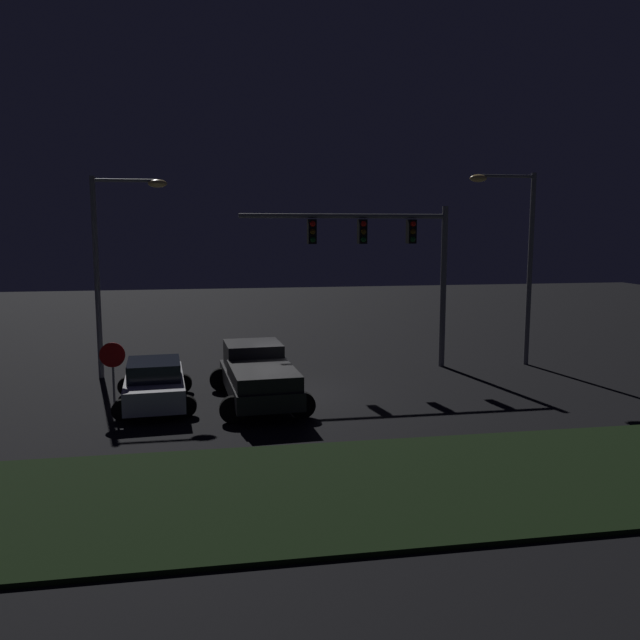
% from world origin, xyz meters
% --- Properties ---
extents(ground_plane, '(80.00, 80.00, 0.00)m').
position_xyz_m(ground_plane, '(0.00, 0.00, 0.00)').
color(ground_plane, black).
extents(grass_median, '(27.76, 5.83, 0.10)m').
position_xyz_m(grass_median, '(0.00, -8.42, 0.05)').
color(grass_median, black).
rests_on(grass_median, ground_plane).
extents(pickup_truck, '(3.11, 5.52, 1.80)m').
position_xyz_m(pickup_truck, '(-1.31, -0.83, 1.00)').
color(pickup_truck, black).
rests_on(pickup_truck, ground_plane).
extents(car_sedan, '(2.68, 4.51, 1.51)m').
position_xyz_m(car_sedan, '(-4.58, -0.72, 0.74)').
color(car_sedan, silver).
rests_on(car_sedan, ground_plane).
extents(traffic_signal_gantry, '(8.32, 0.56, 6.50)m').
position_xyz_m(traffic_signal_gantry, '(4.14, 3.47, 4.90)').
color(traffic_signal_gantry, slate).
rests_on(traffic_signal_gantry, ground_plane).
extents(street_lamp_left, '(2.77, 0.44, 7.53)m').
position_xyz_m(street_lamp_left, '(-6.30, 3.74, 4.81)').
color(street_lamp_left, slate).
rests_on(street_lamp_left, ground_plane).
extents(street_lamp_right, '(2.82, 0.44, 7.84)m').
position_xyz_m(street_lamp_right, '(9.60, 3.22, 4.98)').
color(street_lamp_right, slate).
rests_on(street_lamp_right, ground_plane).
extents(stop_sign, '(0.76, 0.08, 2.23)m').
position_xyz_m(stop_sign, '(-5.72, -1.51, 1.56)').
color(stop_sign, slate).
rests_on(stop_sign, ground_plane).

